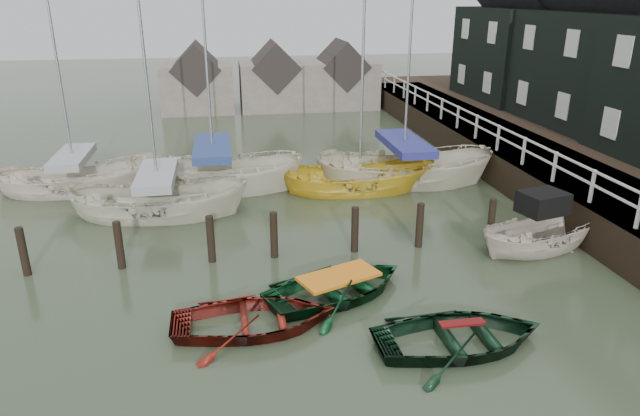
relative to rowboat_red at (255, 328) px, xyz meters
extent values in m
plane|color=#2B3421|center=(2.00, 0.72, 0.00)|extent=(120.00, 120.00, 0.00)
cube|color=black|center=(11.50, 10.72, 1.40)|extent=(3.00, 32.00, 0.20)
cube|color=silver|center=(10.00, 10.72, 2.45)|extent=(0.06, 32.00, 0.06)
cube|color=silver|center=(10.00, 10.72, 2.05)|extent=(0.06, 32.00, 0.06)
cube|color=black|center=(17.00, 10.72, 0.00)|extent=(14.00, 38.00, 1.50)
cube|color=black|center=(17.00, 12.72, 4.00)|extent=(6.00, 7.00, 5.00)
cube|color=black|center=(17.00, 19.72, 4.00)|extent=(6.40, 7.00, 5.00)
cylinder|color=black|center=(-6.00, 3.72, 0.50)|extent=(0.22, 0.22, 1.80)
cylinder|color=black|center=(-3.50, 3.72, 0.50)|extent=(0.22, 0.22, 1.80)
cylinder|color=black|center=(-1.00, 3.72, 0.50)|extent=(0.22, 0.22, 1.80)
cylinder|color=black|center=(0.80, 3.72, 0.50)|extent=(0.22, 0.22, 1.80)
cylinder|color=black|center=(3.20, 3.72, 0.50)|extent=(0.22, 0.22, 1.80)
cylinder|color=black|center=(5.20, 3.72, 0.50)|extent=(0.22, 0.22, 1.80)
cylinder|color=black|center=(7.50, 3.72, 0.50)|extent=(0.22, 0.22, 1.80)
cube|color=#665B51|center=(-2.00, 26.72, 1.50)|extent=(4.50, 4.00, 3.00)
cube|color=#282321|center=(-2.00, 26.72, 2.80)|extent=(3.18, 4.08, 3.18)
cube|color=#665B51|center=(3.00, 26.72, 1.50)|extent=(4.50, 4.00, 3.00)
cube|color=#282321|center=(3.00, 26.72, 2.80)|extent=(3.18, 4.08, 3.18)
cube|color=#665B51|center=(7.50, 26.72, 1.50)|extent=(4.50, 4.00, 3.00)
cube|color=#282321|center=(7.50, 26.72, 2.80)|extent=(3.18, 4.08, 3.18)
imported|color=#5C140D|center=(0.00, 0.00, 0.00)|extent=(3.81, 2.74, 0.78)
imported|color=#083216|center=(2.20, 1.16, 0.00)|extent=(4.65, 4.03, 0.81)
imported|color=black|center=(4.38, -1.48, 0.00)|extent=(3.90, 2.82, 0.79)
imported|color=beige|center=(8.80, 2.97, 0.00)|extent=(4.55, 2.61, 1.65)
cube|color=black|center=(8.80, 3.17, 1.40)|extent=(1.51, 1.29, 0.65)
imported|color=beige|center=(-2.81, 7.79, 0.00)|extent=(6.40, 3.04, 2.38)
cylinder|color=#B2B2B7|center=(-2.81, 7.79, 5.70)|extent=(0.10, 0.10, 8.78)
cube|color=gray|center=(-2.81, 7.79, 1.43)|extent=(3.52, 1.63, 0.30)
imported|color=beige|center=(-0.94, 10.48, 0.00)|extent=(7.51, 4.45, 2.73)
cylinder|color=#B2B2B7|center=(-0.94, 10.48, 6.00)|extent=(0.10, 0.10, 9.01)
cube|color=navy|center=(-0.94, 10.48, 1.62)|extent=(4.12, 2.40, 0.30)
imported|color=gold|center=(4.66, 9.23, 0.00)|extent=(6.10, 2.45, 2.33)
cylinder|color=#B2B2B7|center=(4.66, 9.23, 5.39)|extent=(0.10, 0.10, 8.22)
imported|color=beige|center=(6.63, 9.88, 0.00)|extent=(7.50, 4.09, 2.74)
cylinder|color=#B2B2B7|center=(6.63, 9.88, 6.56)|extent=(0.10, 0.10, 10.11)
cube|color=navy|center=(6.63, 9.88, 1.63)|extent=(4.11, 2.20, 0.30)
imported|color=beige|center=(-6.25, 10.93, 0.00)|extent=(5.92, 2.25, 2.28)
cylinder|color=#B2B2B7|center=(-6.25, 10.93, 4.82)|extent=(0.10, 0.10, 7.13)
cube|color=gray|center=(-6.25, 10.93, 1.37)|extent=(3.26, 1.20, 0.30)
camera|label=1|loc=(-0.42, -11.42, 7.25)|focal=32.00mm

